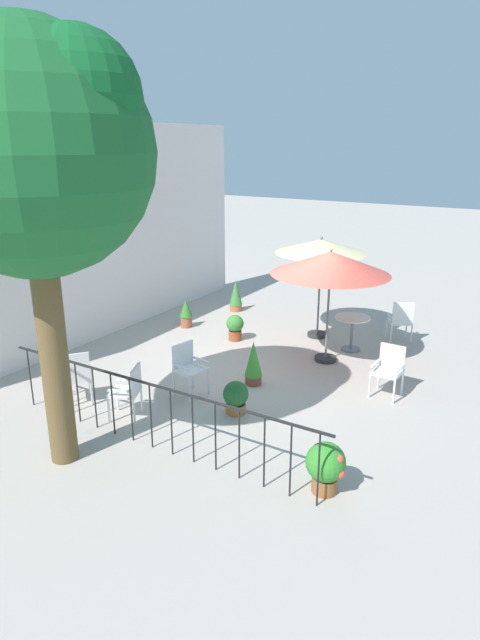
{
  "coord_description": "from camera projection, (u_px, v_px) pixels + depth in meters",
  "views": [
    {
      "loc": [
        -8.64,
        -4.65,
        4.2
      ],
      "look_at": [
        0.0,
        0.57,
        0.89
      ],
      "focal_mm": 30.57,
      "sensor_mm": 36.0,
      "label": 1
    }
  ],
  "objects": [
    {
      "name": "ground_plane",
      "position": [
        265.0,
        368.0,
        10.62
      ],
      "size": [
        60.0,
        60.0,
        0.0
      ],
      "primitive_type": "plane",
      "color": "#B1A69C"
    },
    {
      "name": "villa_facade",
      "position": [
        101.0,
        232.0,
        11.93
      ],
      "size": [
        9.58,
        0.3,
        4.63
      ],
      "primitive_type": "cube",
      "color": "white",
      "rests_on": "ground"
    },
    {
      "name": "terrace_railing",
      "position": [
        150.0,
        405.0,
        7.65
      ],
      "size": [
        0.03,
        5.5,
        1.01
      ],
      "color": "black",
      "rests_on": "ground"
    },
    {
      "name": "shade_tree",
      "position": [
        32.0,
        153.0,
        6.39
      ],
      "size": [
        3.1,
        2.95,
        5.56
      ],
      "color": "brown",
      "rests_on": "ground"
    },
    {
      "name": "patio_umbrella_0",
      "position": [
        321.0,
        247.0,
        11.71
      ],
      "size": [
        2.0,
        2.0,
        2.27
      ],
      "color": "#2D2D2D",
      "rests_on": "ground"
    },
    {
      "name": "patio_umbrella_1",
      "position": [
        330.0,
        264.0,
        10.36
      ],
      "size": [
        2.3,
        2.3,
        2.28
      ],
      "color": "#2D2D2D",
      "rests_on": "ground"
    },
    {
      "name": "cafe_table_0",
      "position": [
        352.0,
        327.0,
        11.39
      ],
      "size": [
        0.74,
        0.74,
        0.73
      ],
      "color": "white",
      "rests_on": "ground"
    },
    {
      "name": "patio_chair_0",
      "position": [
        389.0,
        367.0,
        9.36
      ],
      "size": [
        0.49,
        0.48,
        0.88
      ],
      "color": "silver",
      "rests_on": "ground"
    },
    {
      "name": "patio_chair_1",
      "position": [
        129.0,
        388.0,
        8.57
      ],
      "size": [
        0.59,
        0.59,
        0.87
      ],
      "color": "white",
      "rests_on": "ground"
    },
    {
      "name": "patio_chair_2",
      "position": [
        188.0,
        365.0,
        9.36
      ],
      "size": [
        0.55,
        0.51,
        0.92
      ],
      "color": "silver",
      "rests_on": "ground"
    },
    {
      "name": "patio_chair_3",
      "position": [
        76.0,
        374.0,
        9.03
      ],
      "size": [
        0.66,
        0.67,
        0.94
      ],
      "color": "silver",
      "rests_on": "ground"
    },
    {
      "name": "patio_chair_4",
      "position": [
        401.0,
        319.0,
        11.86
      ],
      "size": [
        0.62,
        0.63,
        0.93
      ],
      "color": "white",
      "rests_on": "ground"
    },
    {
      "name": "potted_plant_0",
      "position": [
        186.0,
        313.0,
        12.86
      ],
      "size": [
        0.31,
        0.31,
        0.68
      ],
      "color": "#9B5138",
      "rests_on": "ground"
    },
    {
      "name": "potted_plant_1",
      "position": [
        236.0,
        295.0,
        14.08
      ],
      "size": [
        0.34,
        0.34,
        0.83
      ],
      "color": "#AF5A37",
      "rests_on": "ground"
    },
    {
      "name": "potted_plant_2",
      "position": [
        235.0,
        327.0,
        12.01
      ],
      "size": [
        0.39,
        0.39,
        0.58
      ],
      "color": "brown",
      "rests_on": "ground"
    },
    {
      "name": "potted_plant_3",
      "position": [
        253.0,
        362.0,
        9.79
      ],
      "size": [
        0.33,
        0.33,
        0.83
      ],
      "color": "brown",
      "rests_on": "ground"
    },
    {
      "name": "potted_plant_4",
      "position": [
        236.0,
        397.0,
        8.78
      ],
      "size": [
        0.42,
        0.42,
        0.55
      ],
      "color": "#AD652E",
      "rests_on": "ground"
    },
    {
      "name": "potted_plant_5",
      "position": [
        326.0,
        466.0,
        6.76
      ],
      "size": [
        0.51,
        0.52,
        0.67
      ],
      "color": "brown",
      "rests_on": "ground"
    }
  ]
}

